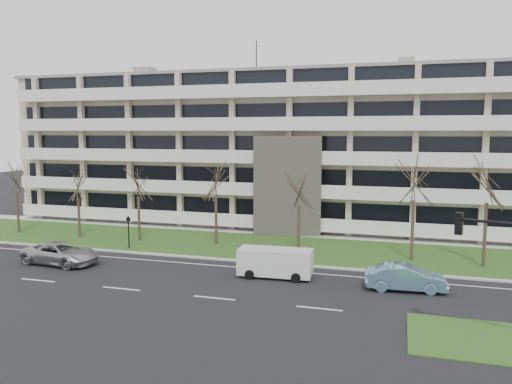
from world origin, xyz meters
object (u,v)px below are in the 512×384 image
(silver_pickup, at_px, (61,253))
(pedestrian_signal, at_px, (129,228))
(blue_sedan, at_px, (405,278))
(white_van, at_px, (276,260))

(silver_pickup, bearing_deg, pedestrian_signal, -16.48)
(blue_sedan, distance_m, pedestrian_signal, 21.92)
(silver_pickup, xyz_separation_m, pedestrian_signal, (2.22, 5.50, 0.92))
(silver_pickup, bearing_deg, white_van, -80.12)
(blue_sedan, relative_size, pedestrian_signal, 1.76)
(pedestrian_signal, bearing_deg, white_van, -13.54)
(silver_pickup, bearing_deg, blue_sedan, -82.68)
(blue_sedan, height_order, white_van, white_van)
(blue_sedan, bearing_deg, pedestrian_signal, 71.98)
(silver_pickup, xyz_separation_m, blue_sedan, (23.60, 0.73, -0.01))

